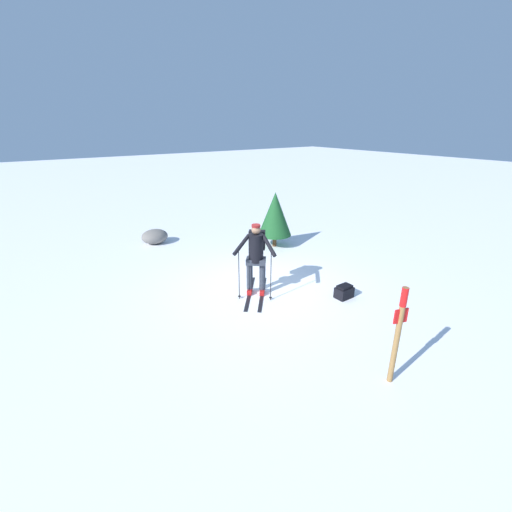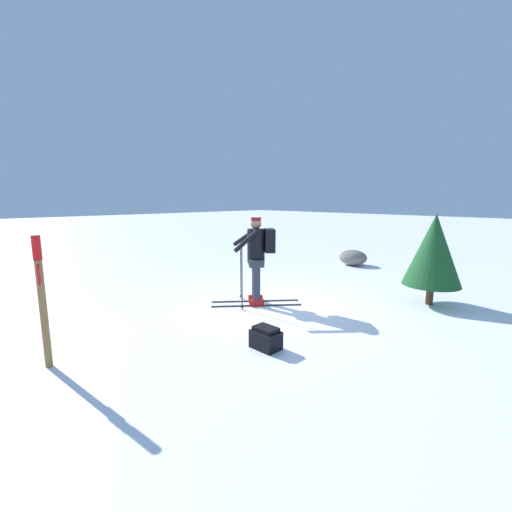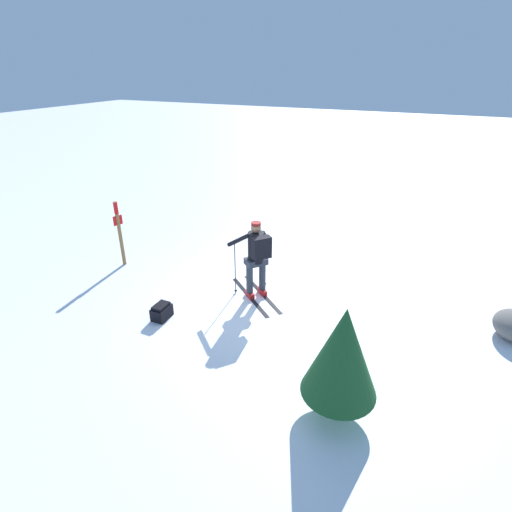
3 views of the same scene
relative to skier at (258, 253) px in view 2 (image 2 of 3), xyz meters
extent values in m
plane|color=white|center=(0.27, 0.17, -1.06)|extent=(80.00, 80.00, 0.00)
cube|color=black|center=(0.10, -0.13, -1.05)|extent=(1.25, 1.46, 0.01)
cube|color=red|center=(0.10, -0.13, -0.99)|extent=(0.28, 0.30, 0.12)
cylinder|color=#2D333D|center=(0.10, -0.13, -0.55)|extent=(0.15, 0.15, 0.75)
cube|color=black|center=(-0.14, 0.07, -1.05)|extent=(1.25, 1.46, 0.01)
cube|color=red|center=(-0.14, 0.07, -0.99)|extent=(0.28, 0.30, 0.12)
cylinder|color=#2D333D|center=(-0.14, 0.07, -0.55)|extent=(0.15, 0.15, 0.75)
cube|color=#2D333D|center=(-0.02, -0.03, -0.18)|extent=(0.55, 0.53, 0.14)
cylinder|color=black|center=(-0.02, -0.03, 0.16)|extent=(0.35, 0.35, 0.68)
sphere|color=#8C664C|center=(-0.02, -0.03, 0.61)|extent=(0.22, 0.22, 0.22)
cylinder|color=maroon|center=(-0.02, -0.03, 0.70)|extent=(0.21, 0.21, 0.06)
cube|color=black|center=(0.15, 0.18, 0.26)|extent=(0.43, 0.40, 0.47)
cylinder|color=black|center=(0.07, -0.50, -0.41)|extent=(0.02, 0.02, 1.29)
cylinder|color=black|center=(0.07, -0.50, -1.00)|extent=(0.07, 0.07, 0.01)
cylinder|color=black|center=(0.08, -0.39, 0.30)|extent=(0.14, 0.58, 0.41)
cylinder|color=black|center=(-0.50, -0.01, -0.41)|extent=(0.02, 0.02, 1.29)
cylinder|color=black|center=(-0.50, -0.01, -1.00)|extent=(0.07, 0.07, 0.01)
cylinder|color=black|center=(-0.40, 0.01, 0.30)|extent=(0.57, 0.24, 0.41)
cube|color=black|center=(1.61, -1.43, -0.92)|extent=(0.42, 0.30, 0.27)
cube|color=black|center=(1.61, -1.43, -0.76)|extent=(0.35, 0.24, 0.06)
cylinder|color=olive|center=(0.02, -3.84, -0.20)|extent=(0.09, 0.09, 1.72)
cylinder|color=red|center=(0.02, -3.84, 0.51)|extent=(0.10, 0.10, 0.31)
cube|color=red|center=(0.02, -3.84, 0.18)|extent=(0.24, 0.09, 0.24)
ellipsoid|color=slate|center=(-0.77, 5.13, -0.81)|extent=(0.91, 0.78, 0.50)
cylinder|color=#4C331E|center=(2.51, 2.50, -0.85)|extent=(0.14, 0.14, 0.41)
cone|color=#194C23|center=(2.51, 2.50, 0.08)|extent=(1.12, 1.12, 1.46)
camera|label=1|loc=(-4.38, -6.28, 2.93)|focal=24.00mm
camera|label=2|loc=(4.87, -4.81, 1.11)|focal=24.00mm
camera|label=3|loc=(7.06, 3.27, 3.75)|focal=28.00mm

